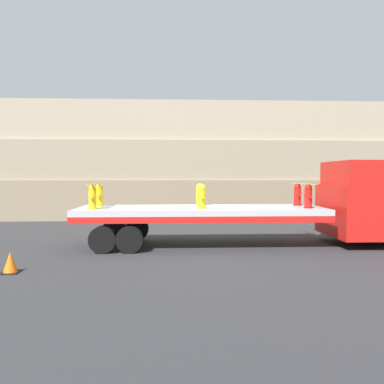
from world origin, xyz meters
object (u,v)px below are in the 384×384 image
object	(u,v)px
fire_hydrant_yellow_near_1	(202,197)
fire_hydrant_red_far_2	(297,195)
flatbed_trailer	(187,214)
fire_hydrant_yellow_far_1	(200,195)
truck_cab	(372,202)
fire_hydrant_red_near_2	(308,197)
fire_hydrant_yellow_far_0	(99,195)
traffic_cone	(10,263)
fire_hydrant_yellow_near_0	(92,197)

from	to	relation	value
fire_hydrant_yellow_near_1	fire_hydrant_red_far_2	world-z (taller)	same
flatbed_trailer	fire_hydrant_yellow_far_1	bearing A→B (deg)	49.67
truck_cab	fire_hydrant_red_near_2	xyz separation A→B (m)	(-2.38, -0.53, 0.23)
fire_hydrant_yellow_far_0	fire_hydrant_yellow_far_1	distance (m)	3.44
flatbed_trailer	traffic_cone	distance (m)	5.52
flatbed_trailer	fire_hydrant_yellow_near_1	bearing A→B (deg)	-49.67
truck_cab	fire_hydrant_yellow_near_0	bearing A→B (deg)	-176.71
flatbed_trailer	fire_hydrant_red_far_2	size ratio (longest dim) A/B	10.45
traffic_cone	fire_hydrant_red_far_2	bearing A→B (deg)	24.95
fire_hydrant_yellow_far_1	traffic_cone	xyz separation A→B (m)	(-4.81, -3.84, -1.41)
flatbed_trailer	traffic_cone	world-z (taller)	flatbed_trailer
flatbed_trailer	fire_hydrant_yellow_near_1	distance (m)	0.93
fire_hydrant_yellow_near_1	fire_hydrant_red_far_2	bearing A→B (deg)	17.20
fire_hydrant_red_far_2	truck_cab	bearing A→B (deg)	-12.61
flatbed_trailer	fire_hydrant_yellow_far_0	xyz separation A→B (m)	(-2.99, 0.53, 0.61)
fire_hydrant_yellow_near_0	traffic_cone	distance (m)	3.40
fire_hydrant_yellow_far_1	fire_hydrant_red_near_2	distance (m)	3.60
fire_hydrant_yellow_far_1	fire_hydrant_yellow_far_0	bearing A→B (deg)	180.00
fire_hydrant_red_near_2	fire_hydrant_yellow_far_0	bearing A→B (deg)	171.20
fire_hydrant_yellow_far_1	fire_hydrant_red_far_2	world-z (taller)	same
fire_hydrant_yellow_far_0	fire_hydrant_yellow_near_1	world-z (taller)	same
fire_hydrant_red_far_2	traffic_cone	bearing A→B (deg)	-155.05
fire_hydrant_yellow_far_0	fire_hydrant_red_near_2	size ratio (longest dim) A/B	1.00
flatbed_trailer	fire_hydrant_yellow_near_1	xyz separation A→B (m)	(0.45, -0.53, 0.61)
fire_hydrant_yellow_far_0	fire_hydrant_yellow_far_1	world-z (taller)	same
fire_hydrant_red_near_2	traffic_cone	size ratio (longest dim) A/B	1.54
fire_hydrant_yellow_near_1	fire_hydrant_yellow_far_1	world-z (taller)	same
fire_hydrant_yellow_near_0	fire_hydrant_yellow_far_0	bearing A→B (deg)	90.00
flatbed_trailer	traffic_cone	xyz separation A→B (m)	(-4.35, -3.30, -0.80)
fire_hydrant_yellow_near_0	fire_hydrant_yellow_far_1	bearing A→B (deg)	17.20
fire_hydrant_yellow_far_1	fire_hydrant_red_near_2	world-z (taller)	same
fire_hydrant_yellow_far_0	traffic_cone	distance (m)	4.31
truck_cab	traffic_cone	distance (m)	11.19
flatbed_trailer	fire_hydrant_red_far_2	distance (m)	3.98
fire_hydrant_yellow_near_0	fire_hydrant_yellow_far_1	world-z (taller)	same
truck_cab	fire_hydrant_red_far_2	bearing A→B (deg)	167.39
fire_hydrant_yellow_near_0	fire_hydrant_yellow_far_0	world-z (taller)	same
fire_hydrant_yellow_near_0	traffic_cone	xyz separation A→B (m)	(-1.36, -2.77, -1.41)
fire_hydrant_red_near_2	fire_hydrant_red_far_2	bearing A→B (deg)	90.00
fire_hydrant_red_near_2	truck_cab	bearing A→B (deg)	12.61
fire_hydrant_yellow_far_0	fire_hydrant_red_far_2	distance (m)	6.88
fire_hydrant_red_far_2	fire_hydrant_yellow_far_0	bearing A→B (deg)	180.00
truck_cab	fire_hydrant_yellow_near_0	world-z (taller)	truck_cab
truck_cab	fire_hydrant_yellow_near_1	xyz separation A→B (m)	(-5.82, -0.53, 0.23)
truck_cab	fire_hydrant_red_far_2	world-z (taller)	truck_cab
fire_hydrant_yellow_far_0	fire_hydrant_yellow_far_1	size ratio (longest dim) A/B	1.00
truck_cab	fire_hydrant_red_far_2	xyz separation A→B (m)	(-2.38, 0.53, 0.23)
fire_hydrant_yellow_near_0	fire_hydrant_red_far_2	size ratio (longest dim) A/B	1.00
fire_hydrant_yellow_near_1	fire_hydrant_red_far_2	xyz separation A→B (m)	(3.44, 1.07, 0.00)
flatbed_trailer	fire_hydrant_red_far_2	bearing A→B (deg)	7.79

